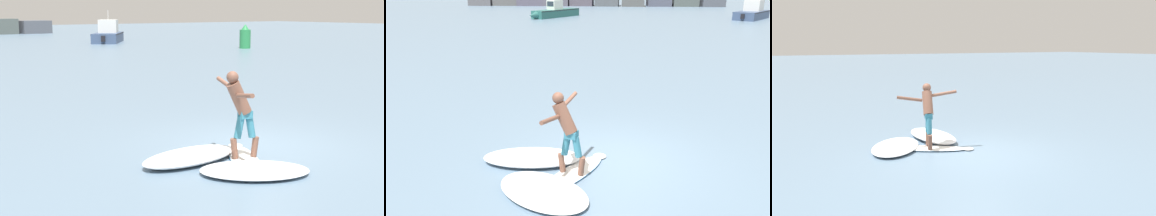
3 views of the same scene
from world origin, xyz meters
TOP-DOWN VIEW (x-y plane):
  - ground_plane at (0.00, 0.00)m, footprint 200.00×200.00m
  - surfboard at (-0.99, -0.91)m, footprint 1.65×2.28m
  - surfer at (-1.13, -0.91)m, footprint 0.86×1.67m
  - fishing_boat_near_jetty at (15.66, 37.93)m, footprint 5.33×6.57m
  - channel_marker_buoy at (20.81, 23.86)m, footprint 0.89×0.89m
  - wave_foam_at_tail at (-2.00, -0.39)m, footprint 2.37×1.22m
  - wave_foam_at_nose at (-1.49, -1.78)m, footprint 2.44×2.20m

SIDE VIEW (x-z plane):
  - ground_plane at x=0.00m, z-range 0.00..0.00m
  - surfboard at x=-0.99m, z-range -0.07..0.13m
  - wave_foam_at_nose at x=-1.49m, z-range 0.00..0.16m
  - wave_foam_at_tail at x=-2.00m, z-range 0.00..0.25m
  - fishing_boat_near_jetty at x=15.66m, z-range -0.82..2.24m
  - channel_marker_buoy at x=20.81m, z-range -0.10..1.85m
  - surfer at x=-1.13m, z-range 0.24..2.05m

